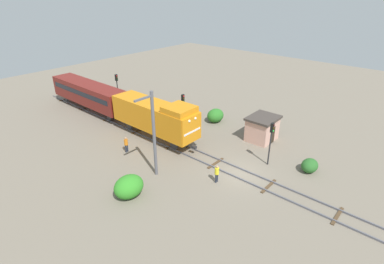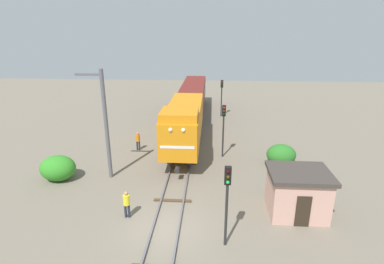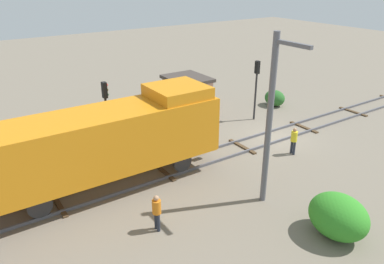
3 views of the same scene
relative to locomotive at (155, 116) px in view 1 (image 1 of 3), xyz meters
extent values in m
plane|color=#756B5B|center=(0.00, -11.22, -2.77)|extent=(102.46, 102.46, 0.00)
cube|color=#595960|center=(-0.72, -11.22, -2.69)|extent=(0.10, 68.31, 0.16)
cube|color=#595960|center=(0.72, -11.22, -2.69)|extent=(0.10, 68.31, 0.16)
cube|color=#4C3823|center=(0.00, -19.76, -2.73)|extent=(2.40, 0.24, 0.09)
cube|color=#4C3823|center=(0.00, -14.06, -2.73)|extent=(2.40, 0.24, 0.09)
cube|color=#4C3823|center=(0.00, -8.37, -2.73)|extent=(2.40, 0.24, 0.09)
cube|color=#4C3823|center=(0.00, -2.68, -2.73)|extent=(2.40, 0.24, 0.09)
cube|color=#4C3823|center=(0.00, 3.01, -2.73)|extent=(2.40, 0.24, 0.09)
cube|color=#4C3823|center=(0.00, 8.70, -2.73)|extent=(2.40, 0.24, 0.09)
cube|color=#4C3823|center=(0.00, 14.40, -2.73)|extent=(2.40, 0.24, 0.09)
cube|color=#4C3823|center=(0.00, 20.09, -2.73)|extent=(2.40, 0.24, 0.09)
cube|color=orange|center=(0.00, 0.24, -0.06)|extent=(2.90, 11.00, 2.90)
cube|color=orange|center=(0.00, -3.66, 1.69)|extent=(2.75, 2.80, 0.60)
cube|color=orange|center=(0.00, -5.31, -0.06)|extent=(2.84, 0.10, 2.84)
cube|color=white|center=(0.00, -5.35, -0.26)|extent=(2.46, 0.06, 0.20)
sphere|color=white|center=(-0.45, -5.36, 1.04)|extent=(0.28, 0.28, 0.28)
sphere|color=white|center=(0.45, -5.36, 1.04)|extent=(0.28, 0.28, 0.28)
cylinder|color=#262628|center=(0.00, -5.61, -1.91)|extent=(0.36, 0.50, 0.36)
cylinder|color=#262628|center=(-0.72, -3.46, -2.06)|extent=(0.18, 1.10, 1.10)
cylinder|color=#262628|center=(0.72, -3.46, -2.06)|extent=(0.18, 1.10, 1.10)
cylinder|color=#262628|center=(-0.72, 3.94, -2.06)|extent=(0.18, 1.10, 1.10)
cylinder|color=#262628|center=(0.72, 3.94, -2.06)|extent=(0.18, 1.10, 1.10)
cube|color=maroon|center=(0.00, 13.34, -0.30)|extent=(2.80, 14.00, 2.70)
cube|color=black|center=(0.00, 13.34, 0.05)|extent=(2.84, 12.88, 0.64)
cylinder|color=#262628|center=(-0.72, 7.94, -2.13)|extent=(0.16, 0.96, 0.96)
cylinder|color=#262628|center=(0.72, 7.94, -2.13)|extent=(0.16, 0.96, 0.96)
cylinder|color=#262628|center=(-0.72, 18.74, -2.13)|extent=(0.16, 0.96, 0.96)
cylinder|color=#262628|center=(0.72, 18.74, -2.13)|extent=(0.16, 0.96, 0.96)
cylinder|color=#262628|center=(3.20, -12.26, -0.58)|extent=(0.14, 0.14, 4.38)
cube|color=black|center=(3.20, -12.26, 1.16)|extent=(0.32, 0.24, 0.90)
sphere|color=#390606|center=(3.20, -12.40, 1.43)|extent=(0.16, 0.16, 0.16)
sphere|color=#3C3306|center=(3.20, -12.40, 1.15)|extent=(0.16, 0.16, 0.16)
sphere|color=green|center=(3.20, -12.40, 0.87)|extent=(0.16, 0.16, 0.16)
cylinder|color=#262628|center=(3.40, -1.02, -0.49)|extent=(0.14, 0.14, 4.56)
cube|color=black|center=(3.40, -1.02, 1.34)|extent=(0.32, 0.24, 0.90)
sphere|color=red|center=(3.40, -1.16, 1.61)|extent=(0.16, 0.16, 0.16)
sphere|color=#3C3306|center=(3.40, -1.16, 1.33)|extent=(0.16, 0.16, 0.16)
sphere|color=black|center=(3.40, -1.16, 1.05)|extent=(0.16, 0.16, 0.16)
cylinder|color=#262628|center=(3.60, 11.72, -0.48)|extent=(0.14, 0.14, 4.60)
cube|color=black|center=(3.60, 11.72, 1.37)|extent=(0.32, 0.24, 0.90)
sphere|color=red|center=(3.60, 11.58, 1.64)|extent=(0.16, 0.16, 0.16)
sphere|color=#3C3306|center=(3.60, 11.58, 1.36)|extent=(0.16, 0.16, 0.16)
sphere|color=black|center=(3.60, 11.58, 1.08)|extent=(0.16, 0.16, 0.16)
cylinder|color=#262B38|center=(-2.50, -10.26, -2.35)|extent=(0.15, 0.15, 0.85)
cylinder|color=#262B38|center=(-2.30, -10.26, -2.35)|extent=(0.15, 0.15, 0.85)
cylinder|color=yellow|center=(-2.40, -10.26, -1.61)|extent=(0.38, 0.38, 0.62)
sphere|color=tan|center=(-2.40, -10.26, -1.19)|extent=(0.23, 0.23, 0.23)
cylinder|color=#262B38|center=(-4.30, 0.00, -2.35)|extent=(0.15, 0.15, 0.85)
cylinder|color=#262B38|center=(-4.10, 0.00, -2.35)|extent=(0.15, 0.15, 0.85)
cylinder|color=orange|center=(-4.20, 0.00, -1.61)|extent=(0.38, 0.38, 0.62)
sphere|color=tan|center=(-4.20, 0.00, -1.19)|extent=(0.23, 0.23, 0.23)
cylinder|color=#595960|center=(-5.00, -5.34, 1.21)|extent=(0.28, 0.28, 7.97)
cube|color=#595960|center=(-5.90, -5.34, 4.80)|extent=(1.80, 0.16, 0.16)
cube|color=#D19E8C|center=(7.50, -9.15, -1.52)|extent=(3.20, 2.60, 2.50)
cube|color=#3F3833|center=(7.50, -9.15, -0.15)|extent=(3.50, 2.90, 0.24)
cube|color=#2D2319|center=(7.50, -10.47, -1.82)|extent=(0.80, 0.06, 1.90)
ellipsoid|color=#286026|center=(4.58, -15.76, -2.13)|extent=(1.77, 1.44, 1.28)
ellipsoid|color=#2B7326|center=(8.08, -2.26, -1.92)|extent=(2.34, 1.91, 1.70)
ellipsoid|color=#328926|center=(-8.63, -6.02, -1.85)|extent=(2.55, 2.09, 1.86)
camera|label=1|loc=(-20.30, -22.90, 12.72)|focal=28.00mm
camera|label=2|loc=(2.35, -24.95, 7.63)|focal=28.00mm
camera|label=3|loc=(-15.85, 6.02, 7.40)|focal=35.00mm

